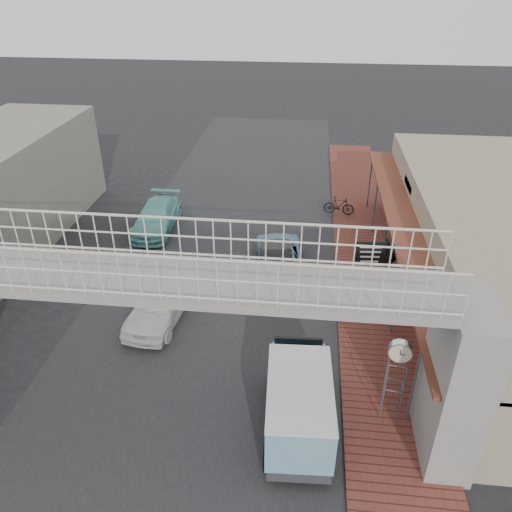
% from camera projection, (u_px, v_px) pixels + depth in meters
% --- Properties ---
extents(ground, '(120.00, 120.00, 0.00)m').
position_uv_depth(ground, '(200.00, 338.00, 18.13)').
color(ground, black).
rests_on(ground, ground).
extents(road_strip, '(10.00, 60.00, 0.01)m').
position_uv_depth(road_strip, '(200.00, 338.00, 18.13)').
color(road_strip, black).
rests_on(road_strip, ground).
extents(sidewalk, '(3.00, 40.00, 0.10)m').
position_uv_depth(sidewalk, '(374.00, 301.00, 20.06)').
color(sidewalk, brown).
rests_on(sidewalk, ground).
extents(shophouse_row, '(7.20, 18.00, 4.00)m').
position_uv_depth(shophouse_row, '(494.00, 252.00, 19.50)').
color(shophouse_row, gray).
rests_on(shophouse_row, ground).
extents(footbridge, '(16.40, 2.40, 6.34)m').
position_uv_depth(footbridge, '(162.00, 341.00, 13.10)').
color(footbridge, gray).
rests_on(footbridge, ground).
extents(white_hatchback, '(2.18, 4.49, 1.48)m').
position_uv_depth(white_hatchback, '(160.00, 301.00, 18.87)').
color(white_hatchback, silver).
rests_on(white_hatchback, ground).
extents(dark_sedan, '(1.75, 4.04, 1.29)m').
position_uv_depth(dark_sedan, '(275.00, 266.00, 21.24)').
color(dark_sedan, black).
rests_on(dark_sedan, ground).
extents(angkot_curb, '(2.57, 4.58, 1.21)m').
position_uv_depth(angkot_curb, '(280.00, 254.00, 22.23)').
color(angkot_curb, '#76B3CC').
rests_on(angkot_curb, ground).
extents(angkot_far, '(1.96, 4.62, 1.33)m').
position_uv_depth(angkot_far, '(156.00, 217.00, 25.32)').
color(angkot_far, '#66B0B1').
rests_on(angkot_far, ground).
extents(angkot_van, '(2.04, 4.12, 1.98)m').
position_uv_depth(angkot_van, '(299.00, 398.00, 13.93)').
color(angkot_van, black).
rests_on(angkot_van, ground).
extents(motorcycle_near, '(1.89, 0.78, 0.97)m').
position_uv_depth(motorcycle_near, '(380.00, 287.00, 19.95)').
color(motorcycle_near, black).
rests_on(motorcycle_near, sidewalk).
extents(motorcycle_far, '(1.68, 0.69, 0.98)m').
position_uv_depth(motorcycle_far, '(339.00, 206.00, 26.68)').
color(motorcycle_far, black).
rests_on(motorcycle_far, sidewalk).
extents(street_clock, '(0.70, 0.60, 2.76)m').
position_uv_depth(street_clock, '(399.00, 355.00, 13.81)').
color(street_clock, '#59595B').
rests_on(street_clock, sidewalk).
extents(arrow_sign, '(1.81, 1.16, 3.08)m').
position_uv_depth(arrow_sign, '(392.00, 254.00, 18.23)').
color(arrow_sign, '#59595B').
rests_on(arrow_sign, sidewalk).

